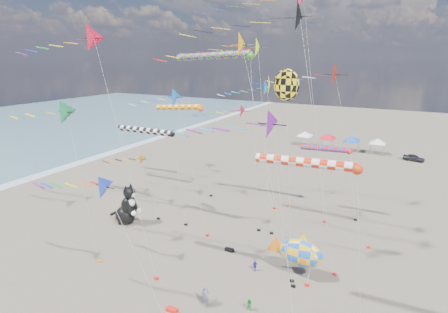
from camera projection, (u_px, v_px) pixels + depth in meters
delta_kite_0 at (47, 115)px, 32.28m from camera, size 12.42×2.52×15.62m
delta_kite_1 at (297, 19)px, 28.03m from camera, size 15.05×2.73×23.85m
delta_kite_2 at (88, 42)px, 28.28m from camera, size 13.89×2.30×21.92m
delta_kite_3 at (267, 91)px, 44.21m from camera, size 9.45×1.97×16.39m
delta_kite_4 at (132, 164)px, 42.81m from camera, size 8.73×1.66×7.86m
delta_kite_5 at (102, 192)px, 23.86m from camera, size 11.85×1.88×11.70m
delta_kite_6 at (236, 51)px, 36.06m from camera, size 13.07×2.20×21.34m
delta_kite_7 at (338, 76)px, 33.74m from camera, size 12.03×2.71×19.07m
delta_kite_8 at (259, 129)px, 18.55m from camera, size 8.29×1.77×16.82m
delta_kite_9 at (171, 99)px, 36.73m from camera, size 9.77×2.09×16.34m
delta_kite_10 at (238, 49)px, 27.34m from camera, size 12.52×2.13×21.29m
delta_kite_12 at (242, 114)px, 44.69m from camera, size 10.86×1.92×13.56m
windsock_0 at (310, 164)px, 23.10m from camera, size 8.37×0.69×12.85m
windsock_1 at (328, 149)px, 42.08m from camera, size 7.41×0.69×8.91m
windsock_2 at (216, 56)px, 37.27m from camera, size 10.56×0.80×19.78m
windsock_3 at (181, 108)px, 48.71m from camera, size 8.74×0.77×12.86m
windsock_4 at (147, 131)px, 40.68m from camera, size 9.47×0.76×11.34m
angelfish_kite at (284, 87)px, 29.04m from camera, size 3.74×3.02×18.34m
cat_inflatable at (126, 204)px, 41.30m from camera, size 3.79×1.94×5.07m
fish_inflatable at (300, 253)px, 31.11m from camera, size 5.29×1.94×4.48m
person_adult at (205, 296)px, 27.74m from camera, size 0.80×0.67×1.88m
child_green at (249, 305)px, 27.36m from camera, size 0.58×0.48×1.08m
child_blue at (255, 266)px, 32.48m from camera, size 0.67×0.59×1.08m
kite_bag_0 at (305, 253)px, 35.35m from camera, size 0.90×0.44×0.30m
kite_bag_1 at (172, 310)px, 27.38m from camera, size 0.90×0.44×0.30m
kite_bag_2 at (229, 250)px, 35.90m from camera, size 0.90×0.44×0.30m
tent_row at (340, 135)px, 74.26m from camera, size 19.20×4.20×3.80m
parked_car at (414, 158)px, 66.87m from camera, size 4.01×2.27×1.29m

